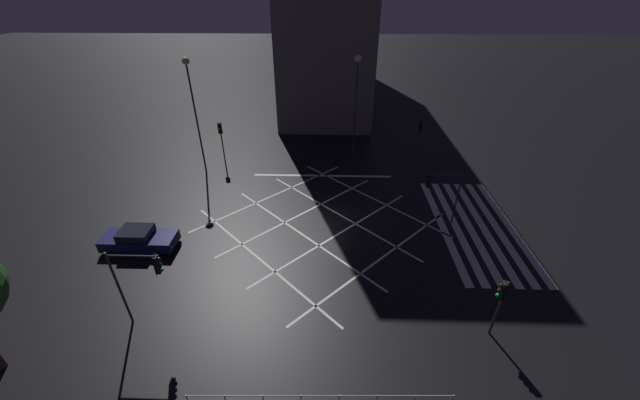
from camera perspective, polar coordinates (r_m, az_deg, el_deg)
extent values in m
plane|color=black|center=(24.41, 0.00, -3.72)|extent=(200.00, 200.00, 0.00)
cube|color=silver|center=(25.59, 18.94, -3.83)|extent=(11.58, 0.50, 0.01)
cube|color=silver|center=(25.87, 20.84, -3.82)|extent=(11.58, 0.50, 0.01)
cube|color=silver|center=(26.18, 22.70, -3.80)|extent=(11.58, 0.50, 0.01)
cube|color=silver|center=(26.52, 24.52, -3.79)|extent=(11.58, 0.50, 0.01)
cube|color=silver|center=(26.89, 26.29, -3.76)|extent=(11.58, 0.50, 0.01)
cube|color=silver|center=(27.28, 28.01, -3.74)|extent=(11.58, 0.50, 0.01)
cube|color=silver|center=(27.61, 7.80, 0.58)|extent=(10.11, 10.11, 0.01)
cube|color=silver|center=(21.75, 9.47, -9.41)|extent=(10.11, 10.11, 0.01)
cube|color=silver|center=(25.40, 2.82, -2.17)|extent=(10.11, 10.11, 0.01)
cube|color=silver|center=(23.43, 2.89, -5.48)|extent=(10.11, 10.11, 0.01)
cube|color=silver|center=(23.49, -3.06, -5.38)|extent=(10.11, 10.11, 0.01)
cube|color=silver|center=(25.46, -2.65, -2.08)|extent=(10.11, 10.11, 0.01)
cube|color=silver|center=(21.95, -9.95, -9.02)|extent=(10.11, 10.11, 0.01)
cube|color=silver|center=(27.77, -7.31, 0.81)|extent=(10.11, 10.11, 0.01)
cube|color=silver|center=(30.32, 0.39, 3.92)|extent=(0.30, 11.58, 0.01)
cube|color=beige|center=(70.72, -3.12, 21.84)|extent=(1.40, 0.06, 1.80)
cube|color=black|center=(67.29, -3.36, 21.32)|extent=(1.40, 0.06, 1.80)
cube|color=black|center=(63.86, -3.63, 20.74)|extent=(1.40, 0.06, 1.80)
cube|color=beige|center=(60.44, -3.92, 20.10)|extent=(1.40, 0.06, 1.80)
cube|color=black|center=(57.03, -4.25, 19.38)|extent=(1.40, 0.06, 1.80)
cube|color=black|center=(53.63, -4.61, 18.57)|extent=(1.40, 0.06, 1.80)
cube|color=beige|center=(50.24, -5.02, 17.65)|extent=(1.40, 0.06, 1.80)
cube|color=beige|center=(46.88, -5.48, 16.60)|extent=(1.40, 0.06, 1.80)
cube|color=black|center=(43.53, -6.01, 15.38)|extent=(1.40, 0.06, 1.80)
cube|color=beige|center=(40.21, -6.62, 13.96)|extent=(1.40, 0.06, 1.80)
cube|color=black|center=(70.21, -3.21, 24.62)|extent=(1.40, 0.06, 1.80)
cube|color=beige|center=(66.75, -3.46, 24.24)|extent=(1.40, 0.06, 1.80)
cube|color=beige|center=(63.29, -3.74, 23.82)|extent=(1.40, 0.06, 1.80)
cube|color=beige|center=(59.83, -4.05, 23.35)|extent=(1.40, 0.06, 1.80)
cube|color=beige|center=(56.39, -4.40, 22.82)|extent=(1.40, 0.06, 1.80)
cube|color=beige|center=(52.95, -4.78, 22.22)|extent=(1.40, 0.06, 1.80)
cube|color=beige|center=(49.52, -5.22, 21.53)|extent=(1.40, 0.06, 1.80)
cube|color=beige|center=(46.10, -5.72, 20.75)|extent=(1.40, 0.06, 1.80)
cube|color=black|center=(42.69, -6.28, 19.84)|extent=(1.40, 0.06, 1.80)
cube|color=beige|center=(39.30, -6.94, 18.76)|extent=(1.40, 0.06, 1.80)
cube|color=beige|center=(69.86, -3.30, 27.43)|extent=(1.40, 0.06, 1.80)
cube|color=black|center=(66.38, -3.57, 27.20)|extent=(1.40, 0.06, 1.80)
cube|color=beige|center=(62.90, -3.86, 26.94)|extent=(1.40, 0.06, 1.80)
cube|color=black|center=(59.43, -4.19, 26.64)|extent=(1.40, 0.06, 1.80)
cube|color=black|center=(55.96, -4.56, 26.32)|extent=(1.40, 0.06, 1.80)
cube|color=beige|center=(52.49, -4.97, 25.94)|extent=(1.40, 0.06, 1.80)
cube|color=black|center=(49.03, -5.43, 25.51)|extent=(1.40, 0.06, 1.80)
cube|color=beige|center=(45.57, -5.97, 25.02)|extent=(1.40, 0.06, 1.80)
cube|color=black|center=(42.12, -6.58, 24.44)|extent=(1.40, 0.06, 1.80)
cube|color=beige|center=(38.68, -7.30, 23.75)|extent=(1.40, 0.06, 1.80)
cube|color=black|center=(41.83, -6.91, 29.14)|extent=(1.40, 0.06, 1.80)
cube|color=black|center=(38.37, -7.70, 28.87)|extent=(1.40, 0.06, 1.80)
cylinder|color=#2D2D30|center=(25.04, 21.06, 0.17)|extent=(0.11, 0.11, 3.86)
cylinder|color=#2D2D30|center=(23.87, 19.51, 3.86)|extent=(0.09, 2.09, 0.09)
cube|color=black|center=(23.77, 16.92, 2.99)|extent=(0.28, 0.16, 0.90)
sphere|color=black|center=(23.61, 16.77, 3.63)|extent=(0.18, 0.18, 0.18)
sphere|color=black|center=(23.75, 16.66, 3.00)|extent=(0.18, 0.18, 0.18)
sphere|color=green|center=(23.88, 16.56, 2.37)|extent=(0.18, 0.18, 0.18)
cube|color=black|center=(23.80, 17.13, 2.98)|extent=(0.36, 0.02, 0.98)
cylinder|color=#2D2D30|center=(19.05, -29.38, -12.36)|extent=(0.11, 0.11, 4.33)
cylinder|color=#2D2D30|center=(17.31, -28.07, -7.91)|extent=(0.09, 2.12, 0.09)
cube|color=black|center=(17.09, -24.55, -9.36)|extent=(0.28, 0.16, 0.90)
sphere|color=black|center=(16.86, -24.43, -8.62)|extent=(0.18, 0.18, 0.18)
sphere|color=black|center=(17.04, -24.21, -9.39)|extent=(0.18, 0.18, 0.18)
sphere|color=green|center=(17.23, -23.99, -10.15)|extent=(0.18, 0.18, 0.18)
cube|color=black|center=(17.13, -24.82, -9.34)|extent=(0.36, 0.02, 0.98)
cylinder|color=#2D2D30|center=(32.77, -15.34, 8.70)|extent=(0.11, 0.11, 3.87)
cube|color=black|center=(32.14, -15.76, 10.95)|extent=(0.16, 0.28, 0.90)
sphere|color=black|center=(31.94, -15.89, 11.37)|extent=(0.18, 0.18, 0.18)
sphere|color=orange|center=(32.04, -15.82, 10.87)|extent=(0.18, 0.18, 0.18)
sphere|color=black|center=(32.14, -15.74, 10.38)|extent=(0.18, 0.18, 0.18)
cube|color=black|center=(32.22, -15.72, 11.00)|extent=(0.02, 0.36, 0.98)
cylinder|color=#2D2D30|center=(18.46, 26.60, -15.31)|extent=(0.11, 0.11, 3.29)
cube|color=black|center=(17.65, 27.09, -12.77)|extent=(0.28, 0.16, 0.90)
sphere|color=black|center=(17.41, 27.00, -12.08)|extent=(0.18, 0.18, 0.18)
sphere|color=black|center=(17.60, 26.76, -12.79)|extent=(0.18, 0.18, 0.18)
sphere|color=green|center=(17.79, 26.52, -13.49)|extent=(0.18, 0.18, 0.18)
cube|color=black|center=(17.68, 27.36, -12.74)|extent=(0.36, 0.02, 0.98)
cylinder|color=#2D2D30|center=(32.27, 15.55, 8.64)|extent=(0.11, 0.11, 4.21)
cube|color=black|center=(31.67, 15.72, 11.32)|extent=(0.28, 0.16, 0.90)
sphere|color=black|center=(31.55, 15.60, 11.84)|extent=(0.18, 0.18, 0.18)
sphere|color=black|center=(31.65, 15.52, 11.33)|extent=(0.18, 0.18, 0.18)
sphere|color=green|center=(31.75, 15.45, 10.83)|extent=(0.18, 0.18, 0.18)
cube|color=black|center=(31.70, 15.88, 11.31)|extent=(0.36, 0.02, 0.98)
cylinder|color=#2D2D30|center=(33.22, 5.68, 14.13)|extent=(0.14, 0.14, 8.37)
sphere|color=#F9E0B2|center=(32.18, 6.11, 21.57)|extent=(0.63, 0.63, 0.63)
cylinder|color=#2D2D30|center=(31.07, -19.08, 11.83)|extent=(0.14, 0.14, 8.90)
sphere|color=#F9E0B2|center=(29.95, -20.70, 20.10)|extent=(0.56, 0.56, 0.56)
cube|color=#191951|center=(24.67, -26.88, -5.79)|extent=(1.71, 4.40, 0.68)
cube|color=black|center=(24.40, -27.43, -4.69)|extent=(1.50, 1.85, 0.47)
sphere|color=white|center=(24.14, -21.81, -5.43)|extent=(0.16, 0.16, 0.16)
sphere|color=white|center=(23.39, -22.71, -6.98)|extent=(0.16, 0.16, 0.16)
cylinder|color=black|center=(24.70, -23.26, -5.35)|extent=(0.20, 0.63, 0.63)
cylinder|color=black|center=(23.67, -24.56, -7.47)|extent=(0.20, 0.63, 0.63)
cylinder|color=black|center=(25.95, -28.76, -5.00)|extent=(0.20, 0.63, 0.63)
cylinder|color=black|center=(24.97, -30.24, -6.98)|extent=(0.20, 0.63, 0.63)
cylinder|color=#9EA0A5|center=(15.11, 0.00, -28.84)|extent=(0.33, 9.97, 0.04)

